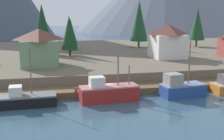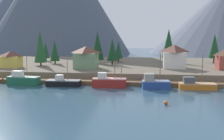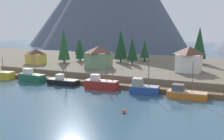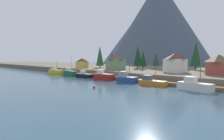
# 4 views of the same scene
# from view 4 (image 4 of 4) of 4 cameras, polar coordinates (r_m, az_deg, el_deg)

# --- Properties ---
(ground_plane) EXTENTS (400.00, 400.00, 1.00)m
(ground_plane) POSITION_cam_4_polar(r_m,az_deg,el_deg) (87.14, 8.00, -1.94)
(ground_plane) COLOR #335166
(dock) EXTENTS (80.00, 4.00, 1.60)m
(dock) POSITION_cam_4_polar(r_m,az_deg,el_deg) (73.44, -0.41, -2.18)
(dock) COLOR brown
(dock) RESTS_ON ground_plane
(shoreline_bank) EXTENTS (400.00, 56.00, 2.50)m
(shoreline_bank) POSITION_cam_4_polar(r_m,az_deg,el_deg) (96.86, 12.24, -0.38)
(shoreline_bank) COLOR #665B4C
(shoreline_bank) RESTS_ON ground_plane
(mountain_west_peak) EXTENTS (109.56, 109.56, 74.52)m
(mountain_west_peak) POSITION_cam_4_polar(r_m,az_deg,el_deg) (247.95, 10.11, 10.45)
(mountain_west_peak) COLOR #4C566B
(mountain_west_peak) RESTS_ON ground_plane
(mountain_central_peak) EXTENTS (106.21, 106.21, 86.44)m
(mountain_central_peak) POSITION_cam_4_polar(r_m,az_deg,el_deg) (209.34, 13.37, 13.31)
(mountain_central_peak) COLOR #475160
(mountain_central_peak) RESTS_ON ground_plane
(fishing_boat_yellow) EXTENTS (7.83, 4.40, 6.28)m
(fishing_boat_yellow) POSITION_cam_4_polar(r_m,az_deg,el_deg) (96.79, -16.07, -0.42)
(fishing_boat_yellow) COLOR gold
(fishing_boat_yellow) RESTS_ON ground_plane
(fishing_boat_green) EXTENTS (8.26, 3.48, 8.63)m
(fishing_boat_green) POSITION_cam_4_polar(r_m,az_deg,el_deg) (87.56, -12.17, -0.78)
(fishing_boat_green) COLOR #1E5B3D
(fishing_boat_green) RESTS_ON ground_plane
(fishing_boat_black) EXTENTS (8.26, 3.16, 7.74)m
(fishing_boat_black) POSITION_cam_4_polar(r_m,az_deg,el_deg) (79.26, -7.99, -1.50)
(fishing_boat_black) COLOR black
(fishing_boat_black) RESTS_ON ground_plane
(fishing_boat_red) EXTENTS (8.20, 3.27, 6.41)m
(fishing_boat_red) POSITION_cam_4_polar(r_m,az_deg,el_deg) (70.61, -2.46, -1.81)
(fishing_boat_red) COLOR maroon
(fishing_boat_red) RESTS_ON ground_plane
(fishing_boat_blue) EXTENTS (6.60, 3.48, 8.09)m
(fishing_boat_blue) POSITION_cam_4_polar(r_m,az_deg,el_deg) (63.04, 4.18, -2.46)
(fishing_boat_blue) COLOR navy
(fishing_boat_blue) RESTS_ON ground_plane
(fishing_boat_orange) EXTENTS (8.21, 2.89, 8.00)m
(fishing_boat_orange) POSITION_cam_4_polar(r_m,az_deg,el_deg) (57.77, 11.50, -3.40)
(fishing_boat_orange) COLOR #CC6B1E
(fishing_boat_orange) RESTS_ON ground_plane
(fishing_boat_white) EXTENTS (8.42, 3.63, 8.99)m
(fishing_boat_white) POSITION_cam_4_polar(r_m,az_deg,el_deg) (51.75, 22.87, -4.19)
(fishing_boat_white) COLOR silver
(fishing_boat_white) RESTS_ON ground_plane
(house_white) EXTENTS (6.73, 7.18, 7.12)m
(house_white) POSITION_cam_4_polar(r_m,az_deg,el_deg) (76.41, 17.93, 2.10)
(house_white) COLOR silver
(house_white) RESTS_ON shoreline_bank
(house_green) EXTENTS (6.77, 6.96, 6.69)m
(house_green) POSITION_cam_4_polar(r_m,az_deg,el_deg) (88.14, 1.08, 2.34)
(house_green) COLOR #6B8E66
(house_green) RESTS_ON shoreline_bank
(house_red) EXTENTS (6.20, 5.32, 6.54)m
(house_red) POSITION_cam_4_polar(r_m,az_deg,el_deg) (69.23, 28.52, 1.44)
(house_red) COLOR #9E4238
(house_red) RESTS_ON shoreline_bank
(house_yellow) EXTENTS (6.36, 4.25, 5.08)m
(house_yellow) POSITION_cam_4_polar(r_m,az_deg,el_deg) (105.08, -8.74, 2.07)
(house_yellow) COLOR gold
(house_yellow) RESTS_ON shoreline_bank
(conifer_near_left) EXTENTS (4.13, 4.13, 11.53)m
(conifer_near_left) POSITION_cam_4_polar(r_m,az_deg,el_deg) (103.76, -3.55, 4.15)
(conifer_near_left) COLOR #4C3823
(conifer_near_left) RESTS_ON shoreline_bank
(conifer_near_right) EXTENTS (3.35, 3.35, 7.85)m
(conifer_near_right) POSITION_cam_4_polar(r_m,az_deg,el_deg) (100.60, 12.71, 3.09)
(conifer_near_right) COLOR #4C3823
(conifer_near_right) RESTS_ON shoreline_bank
(conifer_mid_left) EXTENTS (3.37, 3.37, 8.36)m
(conifer_mid_left) POSITION_cam_4_polar(r_m,az_deg,el_deg) (106.49, 0.02, 3.27)
(conifer_mid_left) COLOR #4C3823
(conifer_mid_left) RESTS_ON shoreline_bank
(conifer_mid_right) EXTENTS (3.70, 3.70, 8.79)m
(conifer_mid_right) POSITION_cam_4_polar(r_m,az_deg,el_deg) (93.27, 9.01, 3.38)
(conifer_mid_right) COLOR #4C3823
(conifer_mid_right) RESTS_ON shoreline_bank
(conifer_back_left) EXTENTS (2.78, 2.78, 7.45)m
(conifer_back_left) POSITION_cam_4_polar(r_m,az_deg,el_deg) (119.43, 1.03, 3.11)
(conifer_back_left) COLOR #4C3823
(conifer_back_left) RESTS_ON shoreline_bank
(conifer_back_right) EXTENTS (4.57, 4.57, 11.39)m
(conifer_back_right) POSITION_cam_4_polar(r_m,az_deg,el_deg) (99.65, 7.53, 4.16)
(conifer_back_right) COLOR #4C3823
(conifer_back_right) RESTS_ON shoreline_bank
(conifer_far_left) EXTENTS (4.83, 4.83, 12.51)m
(conifer_far_left) POSITION_cam_4_polar(r_m,az_deg,el_deg) (94.27, 23.23, 4.37)
(conifer_far_left) COLOR #4C3823
(conifer_far_left) RESTS_ON shoreline_bank
(channel_buoy) EXTENTS (0.70, 0.70, 0.70)m
(channel_buoy) POSITION_cam_4_polar(r_m,az_deg,el_deg) (51.63, -5.22, -4.89)
(channel_buoy) COLOR #E04C19
(channel_buoy) RESTS_ON ground_plane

